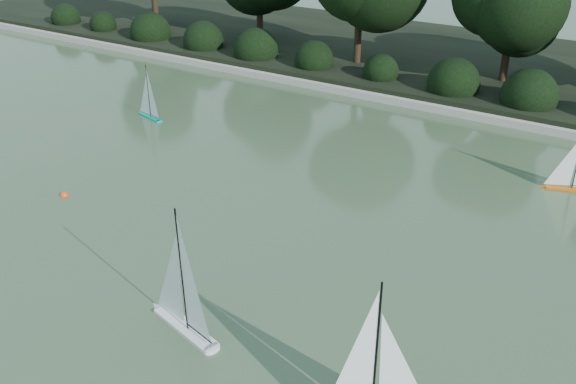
{
  "coord_description": "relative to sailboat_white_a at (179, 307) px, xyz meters",
  "views": [
    {
      "loc": [
        5.15,
        -5.24,
        5.2
      ],
      "look_at": [
        0.28,
        2.25,
        0.7
      ],
      "focal_mm": 40.0,
      "sensor_mm": 36.0,
      "label": 1
    }
  ],
  "objects": [
    {
      "name": "ground",
      "position": [
        -0.45,
        0.51,
        -0.3
      ],
      "size": [
        80.0,
        80.0,
        0.0
      ],
      "primitive_type": "plane",
      "color": "#34472B",
      "rests_on": "ground"
    },
    {
      "name": "pond_coping",
      "position": [
        -0.45,
        9.51,
        -0.21
      ],
      "size": [
        40.0,
        0.35,
        0.18
      ],
      "primitive_type": "cube",
      "color": "gray",
      "rests_on": "ground"
    },
    {
      "name": "far_bank",
      "position": [
        -0.45,
        13.51,
        -0.15
      ],
      "size": [
        40.0,
        8.0,
        0.3
      ],
      "primitive_type": "cube",
      "color": "black",
      "rests_on": "ground"
    },
    {
      "name": "shrub_hedge",
      "position": [
        -0.45,
        10.41,
        0.15
      ],
      "size": [
        29.1,
        1.1,
        1.1
      ],
      "color": "black",
      "rests_on": "ground"
    },
    {
      "name": "sailboat_white_a",
      "position": [
        0.0,
        0.0,
        0.0
      ],
      "size": [
        1.37,
        0.53,
        1.88
      ],
      "color": "silver",
      "rests_on": "ground"
    },
    {
      "name": "sailboat_orange",
      "position": [
        3.24,
        6.77,
        -0.08
      ],
      "size": [
        1.01,
        0.46,
        1.4
      ],
      "color": "#D25F0B",
      "rests_on": "ground"
    },
    {
      "name": "sailboat_teal",
      "position": [
        -5.82,
        5.44,
        -0.08
      ],
      "size": [
        0.99,
        0.39,
        1.36
      ],
      "color": "#049179",
      "rests_on": "ground"
    },
    {
      "name": "race_buoy",
      "position": [
        -4.2,
        1.63,
        -0.3
      ],
      "size": [
        0.15,
        0.15,
        0.15
      ],
      "primitive_type": "sphere",
      "color": "#FF3B0D",
      "rests_on": "ground"
    }
  ]
}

